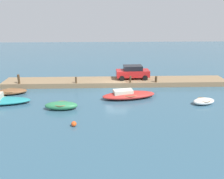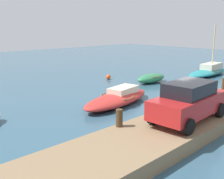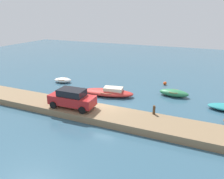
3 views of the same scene
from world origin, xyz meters
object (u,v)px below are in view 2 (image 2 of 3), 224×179
Objects in this scene: motorboat_red at (118,98)px; parked_car at (189,101)px; mooring_post_west at (119,118)px; mooring_post_mid_west at (164,103)px; marker_buoy at (108,77)px; sailboat_teal at (208,71)px; mooring_post_mid_east at (223,84)px; rowboat_green at (151,78)px.

parked_car is at bearing -111.16° from motorboat_red.
mooring_post_mid_west reaches higher than mooring_post_west.
motorboat_red is at bearing -129.25° from marker_buoy.
sailboat_teal reaches higher than parked_car.
mooring_post_mid_east is 7.11m from parked_car.
parked_car is at bearing -30.34° from mooring_post_west.
motorboat_red is at bearing -156.58° from rowboat_green.
parked_car is at bearing -132.36° from rowboat_green.
mooring_post_west is 13.18m from marker_buoy.
mooring_post_mid_east is 0.18× the size of parked_car.
sailboat_teal is (6.81, -1.59, 0.02)m from rowboat_green.
motorboat_red is at bearing 80.58° from mooring_post_mid_west.
sailboat_teal is at bearing -5.29° from motorboat_red.
rowboat_green is 6.99m from sailboat_teal.
rowboat_green is 3.82m from marker_buoy.
sailboat_teal reaches higher than rowboat_green.
mooring_post_mid_west is (-7.19, -6.38, 0.61)m from rowboat_green.
marker_buoy is (5.61, 9.86, -0.77)m from mooring_post_mid_west.
sailboat_teal is 15.82m from parked_car.
marker_buoy is (-1.58, 3.48, -0.16)m from rowboat_green.
parked_car reaches higher than mooring_post_west.
sailboat_teal is 9.80m from marker_buoy.
motorboat_red reaches higher than marker_buoy.
mooring_post_mid_west is 1.68m from parked_car.
motorboat_red is 1.89× the size of rowboat_green.
rowboat_green is (6.57, 2.63, -0.02)m from motorboat_red.
marker_buoy is (-8.39, 5.07, -0.19)m from sailboat_teal.
parked_car reaches higher than mooring_post_mid_west.
mooring_post_mid_east is at bearing -42.35° from motorboat_red.
marker_buoy is at bearing 41.01° from motorboat_red.
motorboat_red is 7.08m from rowboat_green.
parked_car reaches higher than mooring_post_mid_east.
parked_car is (-1.07, -5.30, 1.08)m from motorboat_red.
motorboat_red is 5.31m from mooring_post_west.
marker_buoy is at bearing 60.01° from parked_car.
rowboat_green is 6.45m from mooring_post_mid_east.
mooring_post_mid_west is 0.19× the size of parked_car.
mooring_post_west is (-3.72, -3.75, 0.57)m from motorboat_red.
sailboat_teal is 9.20× the size of mooring_post_west.
mooring_post_mid_west is at bearing -109.16° from motorboat_red.
motorboat_red is 0.89× the size of sailboat_teal.
mooring_post_mid_east reaches higher than marker_buoy.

